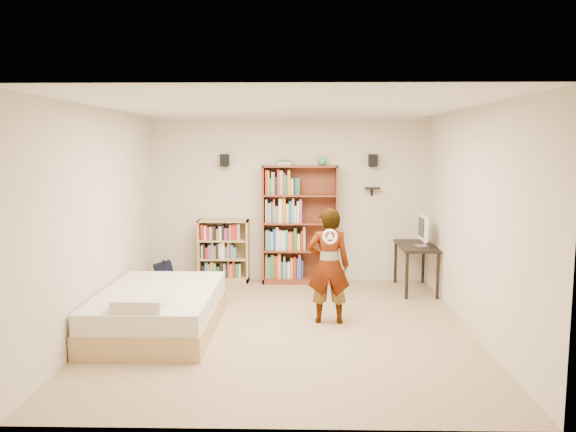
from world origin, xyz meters
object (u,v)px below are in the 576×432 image
tall_bookshelf (300,225)px  person (329,266)px  computer_desk (415,268)px  daybed (159,305)px  low_bookshelf (224,251)px

tall_bookshelf → person: 2.13m
computer_desk → daybed: (-3.51, -1.95, -0.05)m
computer_desk → tall_bookshelf: bearing=164.9°
low_bookshelf → daybed: 2.51m
computer_desk → daybed: 4.02m
tall_bookshelf → person: bearing=-80.1°
low_bookshelf → tall_bookshelf: bearing=-1.0°
daybed → person: (2.08, 0.35, 0.42)m
daybed → computer_desk: bearing=29.1°
low_bookshelf → computer_desk: bearing=-9.4°
low_bookshelf → daybed: size_ratio=0.49×
low_bookshelf → computer_desk: (3.05, -0.51, -0.15)m
tall_bookshelf → computer_desk: (1.79, -0.48, -0.60)m
tall_bookshelf → daybed: (-1.72, -2.44, -0.65)m
tall_bookshelf → computer_desk: 1.95m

